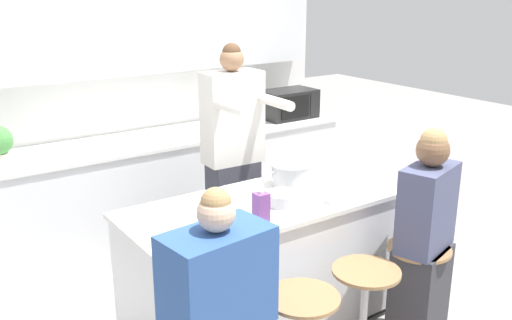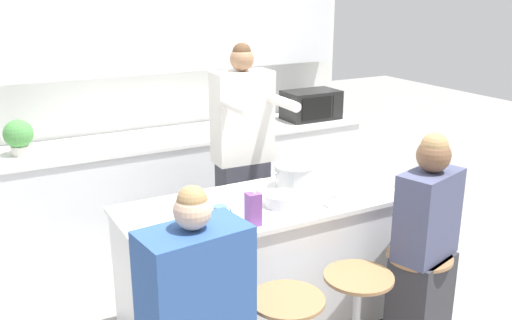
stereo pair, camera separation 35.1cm
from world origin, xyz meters
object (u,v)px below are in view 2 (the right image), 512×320
at_px(kitchen_island, 262,267).
at_px(fruit_bowl, 281,200).
at_px(bar_stool_rightmost, 416,298).
at_px(juice_carton, 253,209).
at_px(microwave, 311,105).
at_px(person_cooking, 243,167).
at_px(cooking_pot, 294,176).
at_px(person_seated_near, 424,258).
at_px(coffee_cup_near, 334,200).
at_px(coffee_cup_far, 220,214).
at_px(potted_plant, 18,136).

bearing_deg(kitchen_island, fruit_bowl, -56.09).
bearing_deg(bar_stool_rightmost, juice_carton, 158.16).
distance_m(fruit_bowl, microwave, 2.20).
xyz_separation_m(person_cooking, cooking_pot, (0.08, -0.59, 0.09)).
xyz_separation_m(person_seated_near, juice_carton, (-0.94, 0.39, 0.36)).
distance_m(person_cooking, fruit_bowl, 0.84).
xyz_separation_m(kitchen_island, juice_carton, (-0.21, -0.28, 0.54)).
distance_m(person_seated_near, coffee_cup_near, 0.63).
distance_m(person_cooking, microwave, 1.51).
distance_m(person_cooking, coffee_cup_far, 1.06).
bearing_deg(bar_stool_rightmost, cooking_pot, 116.23).
bearing_deg(coffee_cup_near, kitchen_island, 141.20).
xyz_separation_m(fruit_bowl, coffee_cup_near, (0.27, -0.17, 0.01)).
distance_m(coffee_cup_far, microwave, 2.52).
relative_size(coffee_cup_near, potted_plant, 0.44).
bearing_deg(fruit_bowl, person_cooking, 78.45).
height_order(person_seated_near, coffee_cup_far, person_seated_near).
xyz_separation_m(person_cooking, potted_plant, (-1.43, 0.94, 0.20)).
distance_m(person_cooking, cooking_pot, 0.60).
relative_size(kitchen_island, cooking_pot, 5.03).
bearing_deg(cooking_pot, kitchen_island, -157.27).
bearing_deg(coffee_cup_far, coffee_cup_near, -9.72).
xyz_separation_m(bar_stool_rightmost, coffee_cup_near, (-0.36, 0.38, 0.58)).
relative_size(bar_stool_rightmost, juice_carton, 3.20).
height_order(kitchen_island, bar_stool_rightmost, kitchen_island).
distance_m(bar_stool_rightmost, fruit_bowl, 1.01).
bearing_deg(cooking_pot, person_seated_near, -63.31).
bearing_deg(microwave, coffee_cup_far, -135.54).
relative_size(coffee_cup_far, microwave, 0.21).
bearing_deg(potted_plant, person_cooking, -33.41).
relative_size(kitchen_island, person_cooking, 0.98).
bearing_deg(juice_carton, bar_stool_rightmost, -21.84).
distance_m(juice_carton, microwave, 2.52).
relative_size(person_cooking, coffee_cup_far, 16.18).
bearing_deg(person_cooking, fruit_bowl, -98.97).
relative_size(bar_stool_rightmost, potted_plant, 2.38).
distance_m(fruit_bowl, juice_carton, 0.34).
relative_size(kitchen_island, coffee_cup_far, 15.89).
relative_size(person_cooking, cooking_pot, 5.12).
bearing_deg(fruit_bowl, potted_plant, 125.45).
distance_m(coffee_cup_near, juice_carton, 0.56).
bearing_deg(coffee_cup_near, microwave, 59.78).
distance_m(fruit_bowl, potted_plant, 2.18).
bearing_deg(fruit_bowl, person_seated_near, -40.83).
relative_size(coffee_cup_far, juice_carton, 0.54).
relative_size(cooking_pot, fruit_bowl, 1.66).
height_order(person_cooking, person_seated_near, person_cooking).
height_order(juice_carton, potted_plant, potted_plant).
bearing_deg(cooking_pot, coffee_cup_far, -156.78).
bearing_deg(fruit_bowl, kitchen_island, 123.91).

